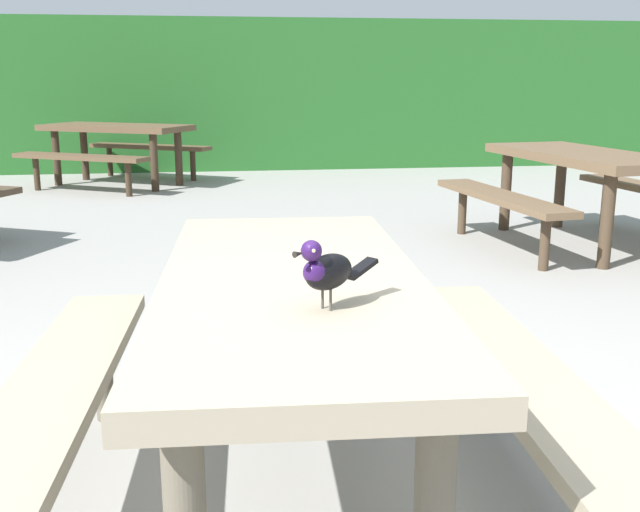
{
  "coord_description": "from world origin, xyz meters",
  "views": [
    {
      "loc": [
        -0.24,
        -1.86,
        1.3
      ],
      "look_at": [
        0.04,
        0.04,
        0.84
      ],
      "focal_mm": 41.85,
      "sensor_mm": 36.0,
      "label": 1
    }
  ],
  "objects_px": {
    "picnic_table_foreground": "(293,333)",
    "bird_grackle": "(326,270)",
    "picnic_table_mid_left": "(583,175)",
    "picnic_table_far_centre": "(116,140)"
  },
  "relations": [
    {
      "from": "bird_grackle",
      "to": "picnic_table_far_centre",
      "type": "height_order",
      "value": "bird_grackle"
    },
    {
      "from": "picnic_table_foreground",
      "to": "bird_grackle",
      "type": "xyz_separation_m",
      "value": [
        0.05,
        -0.36,
        0.29
      ]
    },
    {
      "from": "picnic_table_foreground",
      "to": "bird_grackle",
      "type": "distance_m",
      "value": 0.46
    },
    {
      "from": "picnic_table_far_centre",
      "to": "picnic_table_foreground",
      "type": "bearing_deg",
      "value": -79.39
    },
    {
      "from": "picnic_table_foreground",
      "to": "picnic_table_far_centre",
      "type": "relative_size",
      "value": 0.79
    },
    {
      "from": "bird_grackle",
      "to": "picnic_table_mid_left",
      "type": "relative_size",
      "value": 0.13
    },
    {
      "from": "picnic_table_mid_left",
      "to": "picnic_table_far_centre",
      "type": "xyz_separation_m",
      "value": [
        -4.01,
        3.98,
        0.0
      ]
    },
    {
      "from": "bird_grackle",
      "to": "picnic_table_mid_left",
      "type": "bearing_deg",
      "value": 54.95
    },
    {
      "from": "bird_grackle",
      "to": "picnic_table_far_centre",
      "type": "relative_size",
      "value": 0.11
    },
    {
      "from": "picnic_table_mid_left",
      "to": "picnic_table_far_centre",
      "type": "distance_m",
      "value": 5.65
    }
  ]
}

